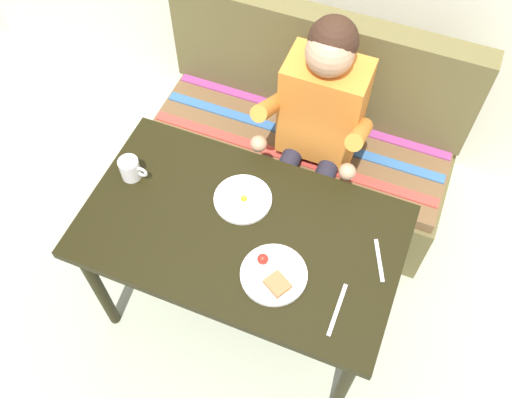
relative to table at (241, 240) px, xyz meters
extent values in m
plane|color=#A2A98F|center=(0.00, 0.00, -0.65)|extent=(8.00, 8.00, 0.00)
cube|color=black|center=(0.00, 0.00, 0.06)|extent=(1.20, 0.70, 0.04)
cylinder|color=black|center=(-0.54, -0.29, -0.30)|extent=(0.05, 0.05, 0.69)
cylinder|color=black|center=(0.54, -0.29, -0.30)|extent=(0.05, 0.05, 0.69)
cylinder|color=black|center=(-0.54, 0.29, -0.30)|extent=(0.05, 0.05, 0.69)
cylinder|color=black|center=(0.54, 0.29, -0.30)|extent=(0.05, 0.05, 0.69)
cube|color=brown|center=(0.00, 0.72, -0.45)|extent=(1.44, 0.56, 0.40)
cube|color=brown|center=(0.00, 0.72, -0.22)|extent=(1.40, 0.52, 0.06)
cube|color=brown|center=(0.00, 0.94, 0.08)|extent=(1.44, 0.12, 0.54)
cube|color=#C63D33|center=(0.00, 0.58, -0.18)|extent=(1.38, 0.05, 0.01)
cube|color=#336099|center=(0.00, 0.72, -0.18)|extent=(1.38, 0.05, 0.01)
cube|color=#93387A|center=(0.00, 0.86, -0.18)|extent=(1.38, 0.05, 0.01)
cube|color=orange|center=(0.10, 0.66, 0.11)|extent=(0.34, 0.22, 0.48)
sphere|color=tan|center=(0.10, 0.64, 0.44)|extent=(0.19, 0.19, 0.19)
sphere|color=#331E14|center=(0.10, 0.67, 0.47)|extent=(0.19, 0.19, 0.19)
cylinder|color=orange|center=(-0.09, 0.52, 0.18)|extent=(0.07, 0.29, 0.23)
cylinder|color=orange|center=(0.29, 0.52, 0.18)|extent=(0.07, 0.29, 0.23)
sphere|color=tan|center=(-0.09, 0.40, 0.08)|extent=(0.07, 0.07, 0.07)
sphere|color=tan|center=(0.29, 0.40, 0.08)|extent=(0.07, 0.07, 0.07)
cylinder|color=#232333|center=(0.02, 0.49, -0.13)|extent=(0.09, 0.34, 0.09)
cylinder|color=#232333|center=(0.02, 0.32, -0.39)|extent=(0.08, 0.08, 0.52)
cube|color=black|center=(0.02, 0.26, -0.62)|extent=(0.09, 0.20, 0.05)
cylinder|color=#232333|center=(0.19, 0.49, -0.13)|extent=(0.09, 0.34, 0.09)
cylinder|color=#232333|center=(0.19, 0.32, -0.39)|extent=(0.08, 0.08, 0.52)
cube|color=black|center=(0.19, 0.26, -0.62)|extent=(0.09, 0.20, 0.05)
cylinder|color=white|center=(0.18, -0.13, 0.09)|extent=(0.24, 0.24, 0.02)
cube|color=#A1663B|center=(0.21, -0.17, 0.11)|extent=(0.10, 0.10, 0.02)
sphere|color=red|center=(0.13, -0.10, 0.12)|extent=(0.04, 0.04, 0.04)
ellipsoid|color=#CC6623|center=(0.22, -0.17, 0.11)|extent=(0.06, 0.05, 0.02)
cylinder|color=white|center=(-0.04, 0.12, 0.09)|extent=(0.22, 0.22, 0.01)
ellipsoid|color=white|center=(-0.04, 0.12, 0.10)|extent=(0.09, 0.08, 0.01)
sphere|color=yellow|center=(-0.03, 0.11, 0.11)|extent=(0.03, 0.03, 0.03)
cylinder|color=white|center=(-0.49, 0.06, 0.13)|extent=(0.08, 0.08, 0.09)
cylinder|color=brown|center=(-0.49, 0.06, 0.17)|extent=(0.07, 0.07, 0.01)
torus|color=white|center=(-0.44, 0.06, 0.13)|extent=(0.05, 0.01, 0.05)
cube|color=silver|center=(0.51, 0.06, 0.08)|extent=(0.08, 0.16, 0.00)
cube|color=silver|center=(0.43, -0.17, 0.08)|extent=(0.01, 0.20, 0.00)
camera|label=1|loc=(0.45, -0.97, 1.92)|focal=39.98mm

